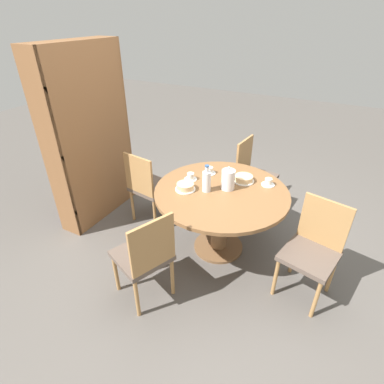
% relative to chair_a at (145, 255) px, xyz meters
% --- Properties ---
extents(ground_plane, '(14.00, 14.00, 0.00)m').
position_rel_chair_a_xyz_m(ground_plane, '(0.89, -0.29, -0.49)').
color(ground_plane, '#56514C').
extents(dining_table, '(1.31, 1.31, 0.72)m').
position_rel_chair_a_xyz_m(dining_table, '(0.89, -0.29, 0.08)').
color(dining_table, brown).
rests_on(dining_table, ground_plane).
extents(chair_a, '(0.55, 0.55, 0.90)m').
position_rel_chair_a_xyz_m(chair_a, '(0.00, 0.00, 0.00)').
color(chair_a, '#A87A47').
rests_on(chair_a, ground_plane).
extents(chair_b, '(0.50, 0.50, 0.90)m').
position_rel_chair_a_xyz_m(chair_b, '(0.74, -1.21, 0.00)').
color(chair_b, '#A87A47').
rests_on(chair_b, ground_plane).
extents(chair_c, '(0.46, 0.46, 0.90)m').
position_rel_chair_a_xyz_m(chair_c, '(1.82, -0.33, 0.00)').
color(chair_c, '#A87A47').
rests_on(chair_c, ground_plane).
extents(chair_d, '(0.48, 0.48, 0.90)m').
position_rel_chair_a_xyz_m(chair_d, '(0.96, 0.64, 0.00)').
color(chair_d, '#A87A47').
rests_on(chair_d, ground_plane).
extents(bookshelf, '(1.06, 0.28, 1.98)m').
position_rel_chair_a_xyz_m(bookshelf, '(0.84, 1.30, 0.50)').
color(bookshelf, brown).
rests_on(bookshelf, ground_plane).
extents(coffee_pot, '(0.13, 0.13, 0.24)m').
position_rel_chair_a_xyz_m(coffee_pot, '(0.95, -0.33, 0.34)').
color(coffee_pot, silver).
rests_on(coffee_pot, dining_table).
extents(water_bottle, '(0.08, 0.08, 0.27)m').
position_rel_chair_a_xyz_m(water_bottle, '(0.81, -0.16, 0.35)').
color(water_bottle, silver).
rests_on(water_bottle, dining_table).
extents(cake_main, '(0.21, 0.21, 0.06)m').
position_rel_chair_a_xyz_m(cake_main, '(1.16, -0.42, 0.27)').
color(cake_main, white).
rests_on(cake_main, dining_table).
extents(cake_second, '(0.20, 0.20, 0.07)m').
position_rel_chair_a_xyz_m(cake_second, '(0.74, 0.03, 0.27)').
color(cake_second, white).
rests_on(cake_second, dining_table).
extents(cup_a, '(0.13, 0.13, 0.07)m').
position_rel_chair_a_xyz_m(cup_a, '(1.16, -0.04, 0.27)').
color(cup_a, white).
rests_on(cup_a, dining_table).
extents(cup_b, '(0.13, 0.13, 0.07)m').
position_rel_chair_a_xyz_m(cup_b, '(1.20, -0.66, 0.27)').
color(cup_b, white).
rests_on(cup_b, dining_table).
extents(cup_c, '(0.13, 0.13, 0.07)m').
position_rel_chair_a_xyz_m(cup_c, '(0.94, 0.08, 0.27)').
color(cup_c, white).
rests_on(cup_c, dining_table).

